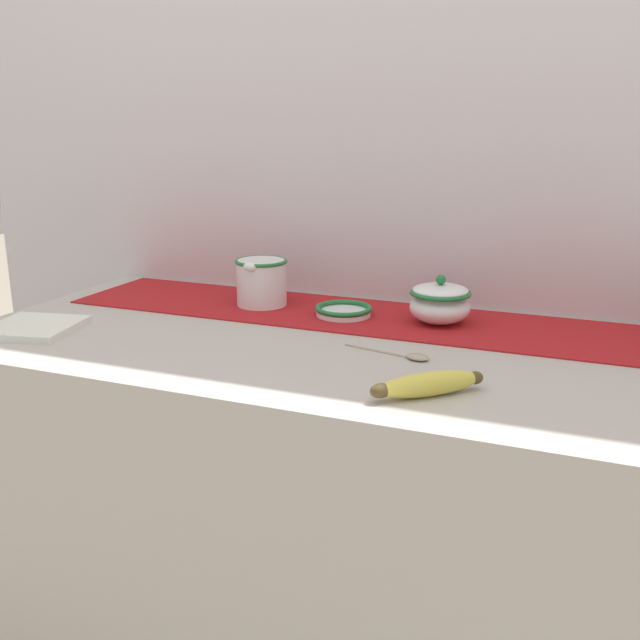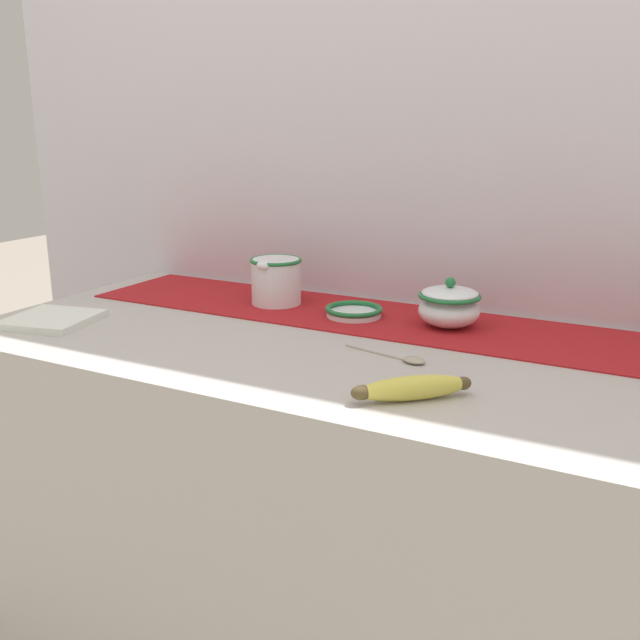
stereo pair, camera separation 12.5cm
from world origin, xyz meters
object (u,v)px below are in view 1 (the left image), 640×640
object	(u,v)px
small_dish	(344,311)
spoon	(412,356)
sugar_bowl	(440,302)
napkin_stack	(34,327)
cream_pitcher	(262,280)
banana	(428,384)

from	to	relation	value
small_dish	spoon	world-z (taller)	small_dish
sugar_bowl	napkin_stack	world-z (taller)	sugar_bowl
spoon	napkin_stack	xyz separation A→B (m)	(-0.71, -0.11, 0.00)
small_dish	spoon	size ratio (longest dim) A/B	0.72
spoon	sugar_bowl	bearing A→B (deg)	103.80
small_dish	napkin_stack	xyz separation A→B (m)	(-0.51, -0.32, -0.01)
cream_pitcher	small_dish	xyz separation A→B (m)	(0.19, -0.02, -0.04)
sugar_bowl	banana	world-z (taller)	sugar_bowl
banana	spoon	xyz separation A→B (m)	(-0.06, 0.16, -0.01)
napkin_stack	banana	bearing A→B (deg)	-3.35
banana	napkin_stack	xyz separation A→B (m)	(-0.78, 0.05, -0.01)
small_dish	cream_pitcher	bearing A→B (deg)	174.83
small_dish	napkin_stack	size ratio (longest dim) A/B	0.75
cream_pitcher	sugar_bowl	world-z (taller)	cream_pitcher
sugar_bowl	small_dish	world-z (taller)	sugar_bowl
cream_pitcher	banana	world-z (taller)	cream_pitcher
sugar_bowl	small_dish	size ratio (longest dim) A/B	1.02
banana	napkin_stack	size ratio (longest dim) A/B	0.96
cream_pitcher	spoon	bearing A→B (deg)	-29.77
sugar_bowl	spoon	size ratio (longest dim) A/B	0.74
small_dish	napkin_stack	world-z (taller)	small_dish
cream_pitcher	banana	bearing A→B (deg)	-39.72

